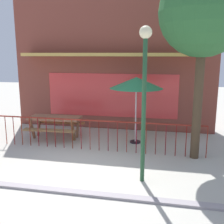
{
  "coord_description": "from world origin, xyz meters",
  "views": [
    {
      "loc": [
        2.17,
        -6.01,
        2.96
      ],
      "look_at": [
        0.47,
        2.24,
        1.16
      ],
      "focal_mm": 43.92,
      "sensor_mm": 36.0,
      "label": 1
    }
  ],
  "objects_px": {
    "street_tree": "(204,13)",
    "picnic_table_left": "(55,121)",
    "patio_umbrella": "(136,83)",
    "street_lamp": "(144,82)"
  },
  "relations": [
    {
      "from": "patio_umbrella",
      "to": "street_tree",
      "type": "bearing_deg",
      "value": -28.79
    },
    {
      "from": "patio_umbrella",
      "to": "picnic_table_left",
      "type": "bearing_deg",
      "value": -178.78
    },
    {
      "from": "picnic_table_left",
      "to": "street_lamp",
      "type": "height_order",
      "value": "street_lamp"
    },
    {
      "from": "street_tree",
      "to": "picnic_table_left",
      "type": "bearing_deg",
      "value": 168.53
    },
    {
      "from": "patio_umbrella",
      "to": "street_tree",
      "type": "xyz_separation_m",
      "value": [
        1.84,
        -1.01,
        1.97
      ]
    },
    {
      "from": "picnic_table_left",
      "to": "patio_umbrella",
      "type": "height_order",
      "value": "patio_umbrella"
    },
    {
      "from": "patio_umbrella",
      "to": "street_lamp",
      "type": "xyz_separation_m",
      "value": [
        0.5,
        -2.8,
        0.33
      ]
    },
    {
      "from": "street_lamp",
      "to": "picnic_table_left",
      "type": "bearing_deg",
      "value": 140.67
    },
    {
      "from": "patio_umbrella",
      "to": "street_lamp",
      "type": "height_order",
      "value": "street_lamp"
    },
    {
      "from": "patio_umbrella",
      "to": "street_lamp",
      "type": "bearing_deg",
      "value": -79.9
    }
  ]
}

